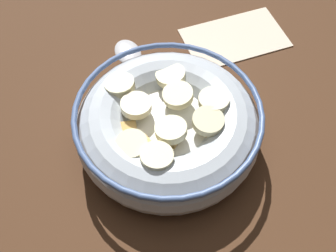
# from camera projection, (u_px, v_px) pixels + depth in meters

# --- Properties ---
(ground_plane) EXTENTS (1.11, 1.11, 0.02)m
(ground_plane) POSITION_uv_depth(u_px,v_px,m) (168.00, 146.00, 0.49)
(ground_plane) COLOR #472B19
(cereal_bowl) EXTENTS (0.19, 0.19, 0.06)m
(cereal_bowl) POSITION_uv_depth(u_px,v_px,m) (168.00, 126.00, 0.45)
(cereal_bowl) COLOR #B2BCC6
(cereal_bowl) RESTS_ON ground_plane
(spoon) EXTENTS (0.06, 0.15, 0.01)m
(spoon) POSITION_uv_depth(u_px,v_px,m) (133.00, 60.00, 0.54)
(spoon) COLOR #B7B7BC
(spoon) RESTS_ON ground_plane
(folded_napkin) EXTENTS (0.14, 0.10, 0.00)m
(folded_napkin) POSITION_uv_depth(u_px,v_px,m) (235.00, 37.00, 0.57)
(folded_napkin) COLOR beige
(folded_napkin) RESTS_ON ground_plane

